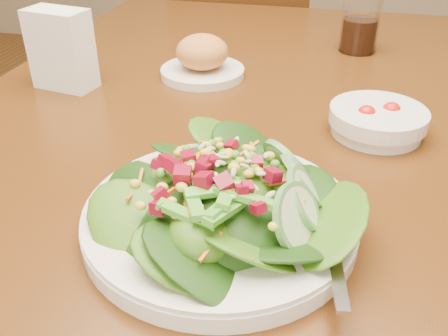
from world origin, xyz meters
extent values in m
cube|color=#42210A|center=(0.00, 0.00, 0.73)|extent=(0.90, 1.40, 0.04)
cylinder|color=#41250A|center=(-0.39, 0.64, 0.35)|extent=(0.07, 0.07, 0.71)
cylinder|color=#41250A|center=(0.39, 0.64, 0.35)|extent=(0.07, 0.07, 0.71)
cube|color=#41250A|center=(-0.21, 1.00, 0.46)|extent=(0.56, 0.56, 0.04)
cylinder|color=#41250A|center=(-0.08, 1.24, 0.22)|extent=(0.04, 0.04, 0.44)
cylinder|color=#41250A|center=(-0.45, 1.13, 0.22)|extent=(0.04, 0.04, 0.44)
cylinder|color=#41250A|center=(0.03, 0.87, 0.22)|extent=(0.04, 0.04, 0.44)
cylinder|color=#41250A|center=(-0.34, 0.76, 0.22)|extent=(0.04, 0.04, 0.44)
cube|color=#41250A|center=(-0.15, 0.80, 0.73)|extent=(0.42, 0.15, 0.50)
cylinder|color=silver|center=(0.06, -0.29, 0.76)|extent=(0.30, 0.30, 0.02)
ellipsoid|color=black|center=(0.06, -0.29, 0.79)|extent=(0.20, 0.20, 0.05)
cube|color=silver|center=(0.19, -0.32, 0.77)|extent=(0.05, 0.18, 0.01)
cylinder|color=silver|center=(-0.08, 0.14, 0.76)|extent=(0.16, 0.16, 0.02)
ellipsoid|color=#BC723B|center=(-0.08, 0.14, 0.80)|extent=(0.10, 0.10, 0.06)
cylinder|color=silver|center=(0.23, -0.03, 0.77)|extent=(0.14, 0.14, 0.04)
sphere|color=red|center=(0.25, -0.02, 0.78)|extent=(0.03, 0.03, 0.03)
sphere|color=red|center=(0.22, -0.04, 0.78)|extent=(0.03, 0.03, 0.03)
cylinder|color=silver|center=(0.20, 0.36, 0.82)|extent=(0.08, 0.08, 0.14)
cylinder|color=black|center=(0.20, 0.36, 0.78)|extent=(0.07, 0.07, 0.07)
cube|color=white|center=(-0.30, 0.04, 0.82)|extent=(0.11, 0.08, 0.14)
cube|color=white|center=(-0.30, 0.04, 0.83)|extent=(0.10, 0.06, 0.12)
camera|label=1|loc=(0.16, -0.72, 1.10)|focal=40.00mm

